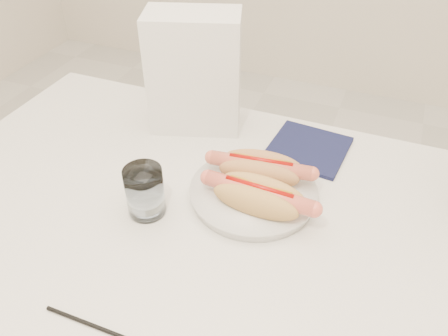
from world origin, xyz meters
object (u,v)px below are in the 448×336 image
at_px(hotdog_right, 259,196).
at_px(table, 217,256).
at_px(water_glass, 145,191).
at_px(plate, 253,194).
at_px(napkin_box, 194,73).
at_px(hotdog_left, 260,169).

bearing_deg(hotdog_right, table, -123.81).
height_order(hotdog_right, water_glass, water_glass).
xyz_separation_m(plate, napkin_box, (-0.20, 0.19, 0.12)).
bearing_deg(hotdog_right, water_glass, -157.92).
relative_size(hotdog_right, napkin_box, 0.76).
relative_size(hotdog_left, napkin_box, 0.74).
distance_m(plate, water_glass, 0.20).
bearing_deg(water_glass, napkin_box, 97.11).
height_order(plate, napkin_box, napkin_box).
xyz_separation_m(hotdog_right, napkin_box, (-0.22, 0.23, 0.08)).
bearing_deg(hotdog_left, napkin_box, 135.99).
relative_size(water_glass, napkin_box, 0.36).
bearing_deg(hotdog_right, plate, 122.26).
bearing_deg(hotdog_left, hotdog_right, -80.78).
relative_size(hotdog_left, water_glass, 2.03).
relative_size(hotdog_right, water_glass, 2.09).
distance_m(hotdog_left, napkin_box, 0.27).
relative_size(table, hotdog_left, 6.35).
distance_m(table, plate, 0.13).
bearing_deg(hotdog_left, table, -108.32).
distance_m(hotdog_left, water_glass, 0.22).
bearing_deg(water_glass, hotdog_left, 40.08).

